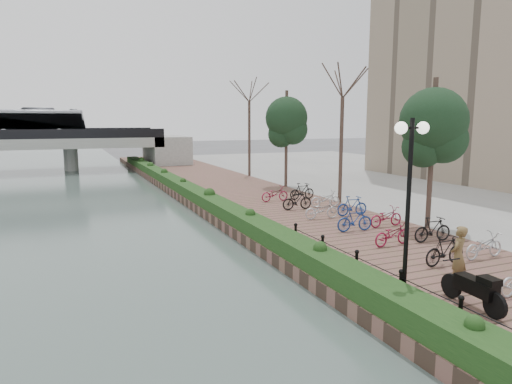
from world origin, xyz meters
TOP-DOWN VIEW (x-y plane):
  - promenade at (4.00, 17.50)m, footprint 8.00×75.00m
  - inland_pavement at (20.00, 17.50)m, footprint 24.00×75.00m
  - hedge at (0.60, 20.00)m, footprint 1.10×56.00m
  - chain_fence at (1.40, 2.00)m, footprint 0.10×14.10m
  - lamppost at (1.46, 2.95)m, footprint 1.02×0.32m
  - motorcycle at (2.61, 1.76)m, footprint 0.63×1.76m
  - pedestrian at (3.50, 3.09)m, footprint 0.75×0.64m
  - bicycle_parking at (5.49, 9.76)m, footprint 2.40×17.32m
  - street_trees at (8.00, 12.68)m, footprint 3.20×37.12m

SIDE VIEW (x-z plane):
  - promenade at x=4.00m, z-range 0.00..0.50m
  - inland_pavement at x=20.00m, z-range 0.00..0.50m
  - hedge at x=0.60m, z-range 0.50..1.10m
  - chain_fence at x=1.40m, z-range 0.50..1.20m
  - bicycle_parking at x=5.49m, z-range 0.47..1.47m
  - motorcycle at x=2.61m, z-range 0.50..1.59m
  - pedestrian at x=3.50m, z-range 0.50..2.25m
  - street_trees at x=8.00m, z-range 0.29..7.09m
  - lamppost at x=1.46m, z-range 1.56..6.32m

